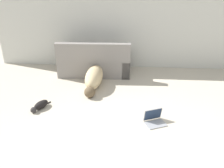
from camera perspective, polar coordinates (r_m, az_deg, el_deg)
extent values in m
cube|color=beige|center=(6.80, 4.55, 14.06)|extent=(7.40, 0.06, 2.53)
cube|color=gray|center=(6.63, -3.94, 4.32)|extent=(1.87, 0.84, 0.45)
cube|color=gray|center=(6.16, -4.38, 7.13)|extent=(1.85, 0.20, 0.47)
cube|color=gray|center=(6.57, 3.21, 4.79)|extent=(0.22, 0.79, 0.59)
cube|color=gray|center=(6.74, -10.95, 4.90)|extent=(0.22, 0.79, 0.59)
ellipsoid|color=tan|center=(5.95, -4.11, 1.60)|extent=(0.44, 1.06, 0.44)
sphere|color=brown|center=(5.47, -5.13, -1.89)|extent=(0.25, 0.25, 0.24)
cylinder|color=tan|center=(6.61, -3.10, 2.41)|extent=(0.06, 0.26, 0.05)
ellipsoid|color=black|center=(5.29, -15.90, -4.56)|extent=(0.31, 0.39, 0.15)
sphere|color=#2D2B2B|center=(5.18, -17.50, -5.68)|extent=(0.16, 0.16, 0.12)
cylinder|color=black|center=(5.45, -14.20, -4.12)|extent=(0.06, 0.09, 0.02)
cube|color=gray|center=(4.70, 9.98, -9.01)|extent=(0.42, 0.36, 0.02)
cube|color=gray|center=(4.74, 9.28, -6.82)|extent=(0.35, 0.19, 0.24)
cube|color=#23334C|center=(4.73, 9.34, -6.89)|extent=(0.32, 0.17, 0.22)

